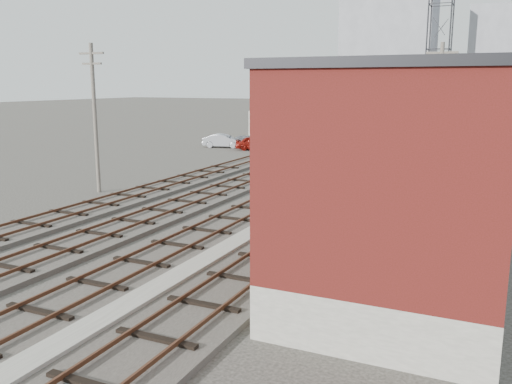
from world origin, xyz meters
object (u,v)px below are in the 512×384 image
Objects in this scene: switch_stand at (256,176)px; car_silver at (223,141)px; signal_mast at (283,223)px; car_red at (256,143)px; site_trailer at (318,134)px; car_grey at (249,142)px.

switch_stand is 22.37m from car_silver.
signal_mast is at bearing -161.13° from car_silver.
car_red is at bearing -110.72° from car_silver.
car_grey is (-6.22, -4.37, -0.64)m from site_trailer.
signal_mast is 0.84× the size of car_silver.
switch_stand reaches higher than car_grey.
car_red is at bearing -136.53° from site_trailer.
site_trailer reaches higher than car_silver.
switch_stand reaches higher than car_silver.
signal_mast is at bearing -169.90° from car_red.
site_trailer is 1.44× the size of car_grey.
signal_mast is 0.87× the size of car_red.
car_silver is 2.69m from car_grey.
car_silver is at bearing 90.19° from car_grey.
switch_stand is at bearing -171.59° from car_grey.
site_trailer reaches higher than car_grey.
site_trailer is 7.63m from car_grey.
switch_stand reaches higher than car_red.
signal_mast is 37.35m from car_red.
switch_stand is 24.15m from site_trailer.
signal_mast is at bearing -171.13° from car_grey.
site_trailer reaches higher than car_red.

